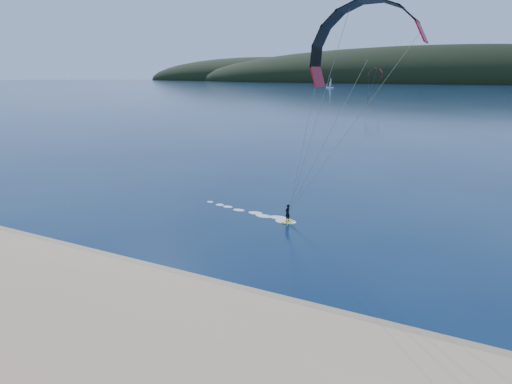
# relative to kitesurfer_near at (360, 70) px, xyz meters

# --- Properties ---
(ground) EXTENTS (1800.00, 1800.00, 0.00)m
(ground) POSITION_rel_kitesurfer_near_xyz_m (-10.96, -12.08, -13.21)
(ground) COLOR #07183A
(ground) RESTS_ON ground
(wet_sand) EXTENTS (220.00, 2.50, 0.10)m
(wet_sand) POSITION_rel_kitesurfer_near_xyz_m (-10.96, -7.58, -13.16)
(wet_sand) COLOR #958157
(wet_sand) RESTS_ON ground
(headland) EXTENTS (1200.00, 310.00, 140.00)m
(headland) POSITION_rel_kitesurfer_near_xyz_m (-10.33, 733.21, -13.21)
(headland) COLOR black
(headland) RESTS_ON ground
(kitesurfer_near) EXTENTS (22.39, 9.58, 17.38)m
(kitesurfer_near) POSITION_rel_kitesurfer_near_xyz_m (0.00, 0.00, 0.00)
(kitesurfer_near) COLOR yellow
(kitesurfer_near) RESTS_ON ground
(kitesurfer_far) EXTENTS (7.72, 5.02, 14.62)m
(kitesurfer_far) POSITION_rel_kitesurfer_near_xyz_m (-40.44, 191.72, -1.04)
(kitesurfer_far) COLOR yellow
(kitesurfer_far) RESTS_ON ground
(sailboat) EXTENTS (7.19, 4.50, 10.03)m
(sailboat) POSITION_rel_kitesurfer_near_xyz_m (-123.44, 382.03, -12.47)
(sailboat) COLOR white
(sailboat) RESTS_ON ground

